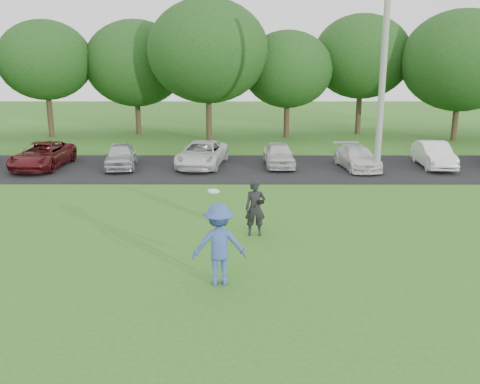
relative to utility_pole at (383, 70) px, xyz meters
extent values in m
plane|color=#346F1F|center=(-6.20, -11.72, -4.66)|extent=(100.00, 100.00, 0.00)
cube|color=black|center=(-6.20, 1.28, -4.65)|extent=(32.00, 6.50, 0.03)
cylinder|color=gray|center=(0.00, 0.00, 0.00)|extent=(0.28, 0.28, 9.33)
imported|color=#3852A0|center=(-6.69, -11.94, -3.67)|extent=(1.35, 0.86, 1.98)
cylinder|color=white|center=(-6.79, -12.05, -2.35)|extent=(0.27, 0.27, 0.06)
imported|color=black|center=(-5.74, -8.42, -3.82)|extent=(0.64, 0.44, 1.70)
cube|color=black|center=(-5.56, -8.60, -3.57)|extent=(0.14, 0.11, 0.10)
imported|color=#511114|center=(-15.68, 1.33, -4.03)|extent=(2.23, 4.44, 1.21)
imported|color=#B2B4B9|center=(-11.93, 1.30, -4.05)|extent=(1.86, 3.60, 1.17)
imported|color=silver|center=(-8.08, 1.67, -4.04)|extent=(2.56, 4.53, 1.19)
imported|color=silver|center=(-4.35, 1.66, -4.06)|extent=(1.48, 3.44, 1.16)
imported|color=silver|center=(-0.67, 1.15, -4.10)|extent=(1.95, 3.82, 1.06)
imported|color=white|center=(3.09, 1.51, -4.03)|extent=(1.42, 3.71, 1.21)
cylinder|color=#38281C|center=(-18.70, 11.28, -3.31)|extent=(0.36, 0.36, 2.70)
ellipsoid|color=#214C19|center=(-18.70, 11.28, 0.26)|extent=(5.94, 5.94, 5.05)
cylinder|color=#38281C|center=(-13.20, 12.68, -3.56)|extent=(0.36, 0.36, 2.20)
ellipsoid|color=#214C19|center=(-13.20, 12.68, 0.04)|extent=(6.68, 6.68, 5.68)
cylinder|color=#38281C|center=(-8.20, 9.88, -3.31)|extent=(0.36, 0.36, 2.70)
ellipsoid|color=#214C19|center=(-8.20, 9.88, 0.82)|extent=(7.42, 7.42, 6.31)
cylinder|color=#38281C|center=(-3.20, 11.28, -3.56)|extent=(0.36, 0.36, 2.20)
ellipsoid|color=#214C19|center=(-3.20, 11.28, -0.30)|extent=(5.76, 5.76, 4.90)
cylinder|color=#38281C|center=(1.80, 12.68, -3.31)|extent=(0.36, 0.36, 2.70)
ellipsoid|color=#214C19|center=(1.80, 12.68, 0.47)|extent=(6.50, 6.50, 5.53)
cylinder|color=#38281C|center=(7.30, 9.88, -3.56)|extent=(0.36, 0.36, 2.20)
ellipsoid|color=#214C19|center=(7.30, 9.88, 0.25)|extent=(7.24, 7.24, 6.15)
camera|label=1|loc=(-6.16, -23.79, 0.69)|focal=40.00mm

